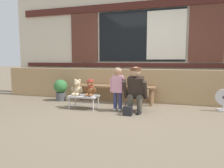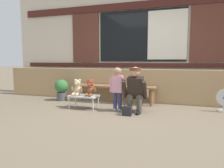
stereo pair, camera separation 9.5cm
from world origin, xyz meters
name	(u,v)px [view 1 (the left image)]	position (x,y,z in m)	size (l,w,h in m)	color
ground_plane	(123,114)	(0.00, 0.00, 0.00)	(60.00, 60.00, 0.00)	#756651
brick_low_wall	(137,85)	(0.00, 1.43, 0.42)	(7.96, 0.25, 0.85)	tan
shop_facade	(141,36)	(0.00, 1.94, 1.76)	(8.12, 0.26, 3.50)	beige
wooden_bench_long	(114,88)	(-0.53, 1.06, 0.37)	(2.10, 0.40, 0.44)	#8E6642
small_display_bench	(84,97)	(-0.97, 0.21, 0.27)	(0.64, 0.36, 0.30)	silver
teddy_bear_plain	(77,88)	(-1.13, 0.21, 0.46)	(0.28, 0.26, 0.36)	#CCB289
teddy_bear_with_hat	(90,88)	(-0.81, 0.21, 0.47)	(0.28, 0.27, 0.36)	brown
child_standing	(118,83)	(-0.19, 0.25, 0.59)	(0.35, 0.18, 0.96)	navy
adult_crouching	(136,89)	(0.21, 0.25, 0.48)	(0.50, 0.49, 0.95)	#4C473D
handbag_on_ground	(128,111)	(0.11, -0.08, 0.10)	(0.18, 0.11, 0.27)	#232328
potted_plant	(61,89)	(-1.97, 0.89, 0.32)	(0.36, 0.36, 0.57)	#4C4C51
floor_fan	(224,100)	(1.97, 0.85, 0.24)	(0.34, 0.24, 0.48)	silver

